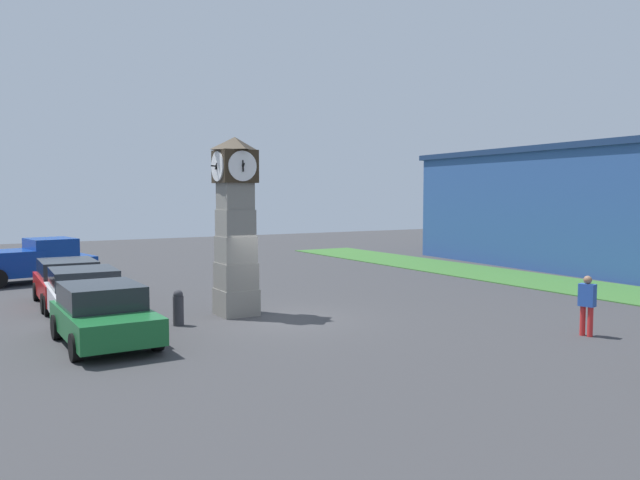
# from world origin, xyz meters

# --- Properties ---
(ground_plane) EXTENTS (72.36, 72.36, 0.00)m
(ground_plane) POSITION_xyz_m (0.00, 0.00, 0.00)
(ground_plane) COLOR #38383A
(clock_tower) EXTENTS (1.44, 1.47, 5.47)m
(clock_tower) POSITION_xyz_m (-1.37, -0.89, 2.75)
(clock_tower) COLOR gray
(clock_tower) RESTS_ON ground_plane
(bollard_near_tower) EXTENTS (0.30, 0.30, 1.03)m
(bollard_near_tower) POSITION_xyz_m (-0.74, -2.94, 0.52)
(bollard_near_tower) COLOR #333338
(bollard_near_tower) RESTS_ON ground_plane
(bollard_mid_row) EXTENTS (0.27, 0.27, 1.04)m
(bollard_mid_row) POSITION_xyz_m (-1.55, -4.09, 0.52)
(bollard_mid_row) COLOR maroon
(bollard_mid_row) RESTS_ON ground_plane
(car_navy_sedan) EXTENTS (4.47, 2.12, 1.49)m
(car_navy_sedan) POSITION_xyz_m (-6.09, -5.02, 0.76)
(car_navy_sedan) COLOR #A51111
(car_navy_sedan) RESTS_ON ground_plane
(car_near_tower) EXTENTS (4.01, 2.21, 1.50)m
(car_near_tower) POSITION_xyz_m (-2.98, -5.05, 0.77)
(car_near_tower) COLOR silver
(car_near_tower) RESTS_ON ground_plane
(car_by_building) EXTENTS (4.10, 2.11, 1.48)m
(car_by_building) POSITION_xyz_m (0.46, -5.23, 0.76)
(car_by_building) COLOR #19602D
(car_by_building) RESTS_ON ground_plane
(pickup_truck) EXTENTS (2.97, 5.35, 1.85)m
(pickup_truck) POSITION_xyz_m (-12.40, -5.57, 0.93)
(pickup_truck) COLOR navy
(pickup_truck) RESTS_ON ground_plane
(pedestrian_near_bench) EXTENTS (0.44, 0.32, 1.60)m
(pedestrian_near_bench) POSITION_xyz_m (6.06, 5.87, 0.91)
(pedestrian_near_bench) COLOR red
(pedestrian_near_bench) RESTS_ON ground_plane
(warehouse_blue_far) EXTENTS (20.36, 10.68, 6.11)m
(warehouse_blue_far) POSITION_xyz_m (-3.39, 20.50, 3.06)
(warehouse_blue_far) COLOR #2D5193
(warehouse_blue_far) RESTS_ON ground_plane
(grass_verge_far) EXTENTS (43.42, 4.12, 0.04)m
(grass_verge_far) POSITION_xyz_m (1.91, 13.27, 0.02)
(grass_verge_far) COLOR #386B2D
(grass_verge_far) RESTS_ON ground_plane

